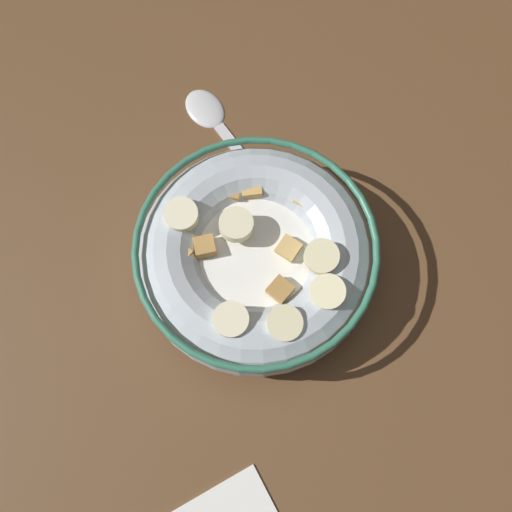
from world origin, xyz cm
name	(u,v)px	position (x,y,z in cm)	size (l,w,h in cm)	color
ground_plane	(256,270)	(0.00, 0.00, -1.00)	(136.52, 136.52, 2.00)	brown
cereal_bowl	(256,256)	(0.02, 0.00, 3.05)	(19.81, 19.81, 6.46)	#B2BCC6
spoon	(218,124)	(-14.30, -2.72, 0.34)	(16.09, 11.06, 0.80)	silver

